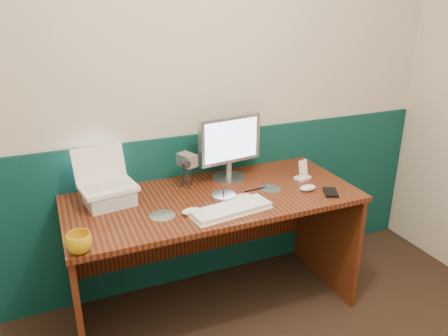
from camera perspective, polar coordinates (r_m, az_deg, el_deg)
name	(u,v)px	position (r m, az deg, el deg)	size (l,w,h in m)	color
back_wall	(178,94)	(2.56, -6.06, 9.57)	(3.50, 0.04, 2.50)	beige
wainscot	(183,211)	(2.80, -5.39, -5.67)	(3.48, 0.02, 1.00)	#072F30
desk	(214,254)	(2.59, -1.31, -11.21)	(1.60, 0.70, 0.75)	#3A130A
laptop_riser	(109,197)	(2.38, -14.77, -3.64)	(0.24, 0.20, 0.08)	silver
laptop	(106,169)	(2.32, -15.13, -0.14)	(0.28, 0.21, 0.23)	white
monitor	(229,149)	(2.56, 0.64, 2.53)	(0.39, 0.11, 0.39)	#AAAAAF
keyboard	(231,210)	(2.23, 0.94, -5.50)	(0.42, 0.14, 0.02)	white
mouse_right	(308,188)	(2.51, 10.89, -2.56)	(0.10, 0.06, 0.03)	white
mouse_left	(192,211)	(2.21, -4.26, -5.66)	(0.10, 0.06, 0.03)	white
mug	(79,243)	(1.99, -18.40, -9.27)	(0.11, 0.11, 0.09)	gold
camcorder	(187,170)	(2.48, -4.82, -0.27)	(0.10, 0.14, 0.21)	#BDBCC1
cd_spindle	(224,196)	(2.37, -0.05, -3.74)	(0.13, 0.13, 0.03)	silver
cd_loose_a	(162,215)	(2.22, -8.05, -6.14)	(0.13, 0.13, 0.00)	#B6BAC7
cd_loose_b	(270,189)	(2.51, 6.06, -2.69)	(0.12, 0.12, 0.00)	silver
pen	(255,189)	(2.48, 4.09, -2.81)	(0.01, 0.01, 0.14)	black
papers	(239,199)	(2.37, 1.93, -4.02)	(0.15, 0.10, 0.00)	silver
dock	(303,178)	(2.67, 10.22, -1.26)	(0.09, 0.07, 0.02)	white
music_player	(303,168)	(2.64, 10.30, -0.06)	(0.06, 0.01, 0.10)	white
pda	(331,192)	(2.51, 13.77, -3.11)	(0.07, 0.12, 0.01)	black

